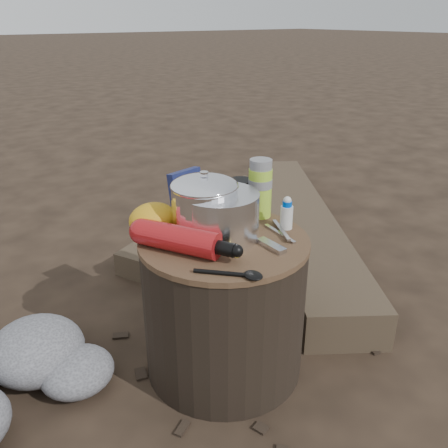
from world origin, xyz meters
TOP-DOWN VIEW (x-y plane):
  - ground at (0.00, 0.00)m, footprint 60.00×60.00m
  - stump at (0.00, 0.00)m, footprint 0.47×0.47m
  - rock_ring at (-0.58, -0.07)m, footprint 0.46×1.00m
  - log_main at (0.83, 0.52)m, footprint 1.19×1.59m
  - log_small at (0.55, 0.87)m, footprint 1.19×0.71m
  - foil_windscreen at (-0.00, 0.01)m, footprint 0.22×0.22m
  - camping_pot at (-0.04, 0.04)m, footprint 0.18×0.18m
  - fuel_bottle at (-0.14, 0.01)m, footprint 0.21×0.29m
  - thermos at (0.19, 0.07)m, footprint 0.07×0.07m
  - travel_mug at (0.16, 0.13)m, footprint 0.07×0.07m
  - stuff_sack at (-0.14, 0.14)m, footprint 0.14×0.11m
  - food_pouch at (0.01, 0.20)m, footprint 0.12×0.05m
  - multitool at (0.07, -0.12)m, footprint 0.03×0.09m
  - pot_grabber at (0.14, -0.07)m, footprint 0.07×0.14m
  - spork at (-0.12, -0.16)m, footprint 0.14×0.14m
  - squeeze_bottle at (0.19, -0.05)m, footprint 0.04×0.04m

SIDE VIEW (x-z plane):
  - ground at x=0.00m, z-range 0.00..0.00m
  - log_small at x=0.55m, z-range 0.00..0.10m
  - log_main at x=0.83m, z-range 0.00..0.14m
  - rock_ring at x=-0.58m, z-range 0.00..0.20m
  - stump at x=0.00m, z-range 0.00..0.44m
  - pot_grabber at x=0.14m, z-range 0.44..0.45m
  - spork at x=-0.12m, z-range 0.44..0.45m
  - multitool at x=0.07m, z-range 0.44..0.45m
  - fuel_bottle at x=-0.14m, z-range 0.44..0.51m
  - squeeze_bottle at x=0.19m, z-range 0.44..0.52m
  - stuff_sack at x=-0.14m, z-range 0.44..0.53m
  - travel_mug at x=0.16m, z-range 0.44..0.54m
  - foil_windscreen at x=0.00m, z-range 0.44..0.57m
  - food_pouch at x=0.01m, z-range 0.44..0.58m
  - thermos at x=0.19m, z-range 0.44..0.61m
  - camping_pot at x=-0.04m, z-range 0.44..0.62m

